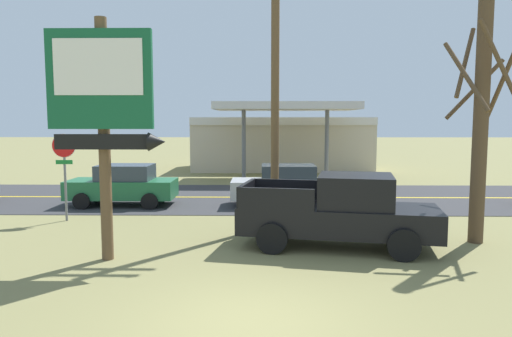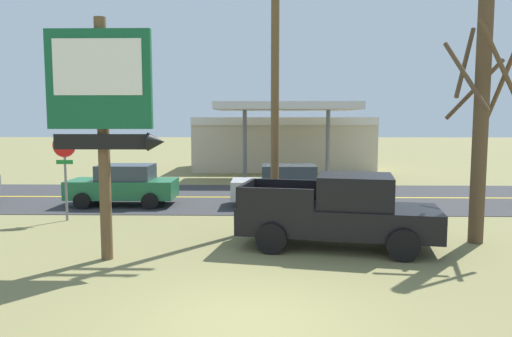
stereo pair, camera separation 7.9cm
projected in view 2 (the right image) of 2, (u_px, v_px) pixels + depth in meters
name	position (u px, v px, depth m)	size (l,w,h in m)	color
ground_plane	(246.00, 323.00, 7.97)	(180.00, 180.00, 0.00)	olive
road_asphalt	(258.00, 198.00, 20.90)	(140.00, 8.00, 0.02)	#333335
road_centre_line	(258.00, 197.00, 20.90)	(126.00, 0.20, 0.01)	gold
motel_sign	(103.00, 103.00, 11.14)	(2.74, 0.54, 5.79)	brown
stop_sign	(65.00, 161.00, 15.93)	(0.80, 0.08, 2.95)	slate
utility_pole	(275.00, 64.00, 14.80)	(2.00, 0.26, 9.61)	brown
bare_tree	(481.00, 112.00, 12.87)	(1.90, 1.91, 6.94)	brown
gas_station	(283.00, 141.00, 33.06)	(12.00, 11.50, 4.40)	beige
pickup_black_parked_on_lawn	(340.00, 212.00, 12.64)	(5.47, 2.95, 1.96)	black
car_silver_near_lane	(286.00, 185.00, 18.81)	(4.20, 2.00, 1.64)	#A8AAAF
car_green_far_lane	(124.00, 185.00, 18.94)	(4.20, 2.00, 1.64)	#1E6038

